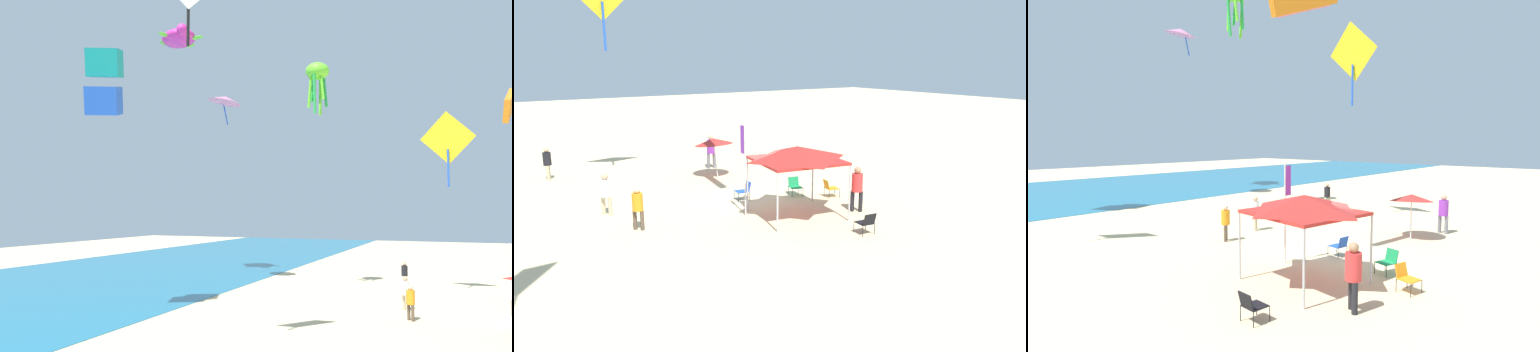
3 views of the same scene
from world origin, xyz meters
The scene contains 16 objects.
ground centered at (0.00, 0.00, -0.05)m, with size 120.00×120.00×0.10m, color beige.
ocean_strip centered at (0.00, 28.36, 0.01)m, with size 120.00×22.96×0.02m, color teal.
canopy_tent centered at (-1.77, -0.27, 2.48)m, with size 3.40×3.53×2.80m.
beach_umbrella centered at (5.89, -0.53, 1.88)m, with size 2.02×2.00×2.18m.
folding_chair_near_cooler centered at (-4.91, -1.05, 0.47)m, with size 0.68×0.60×0.82m.
folding_chair_right_of_tent centered at (1.28, 0.35, 0.47)m, with size 0.61×0.69×0.82m.
folding_chair_facing_ocean centered at (0.68, -1.97, 0.47)m, with size 0.74×0.67×0.82m.
folding_chair_left_of_tent centered at (-0.45, -3.09, 0.47)m, with size 0.65×0.73×0.82m.
banner_flag centered at (-0.65, 1.45, 2.22)m, with size 0.36×0.06×3.69m.
person_far_stroller centered at (-2.70, -2.62, 1.09)m, with size 0.44×0.44×1.86m.
person_by_tent centered at (9.95, 6.91, 0.99)m, with size 0.44×0.40×1.68m.
person_watching_sky centered at (0.00, 5.56, 0.95)m, with size 0.39×0.39×1.63m.
person_beachcomber centered at (2.38, 6.04, 1.00)m, with size 0.41×0.41×1.71m.
person_near_umbrella centered at (7.84, -1.33, 1.12)m, with size 0.45×0.51×1.90m.
kite_diamond_yellow centered at (8.13, 4.03, 9.26)m, with size 0.53×3.21×4.59m.
kite_delta_pink centered at (6.87, 18.42, 12.73)m, with size 3.09×3.10×2.05m.
Camera 3 is at (-11.56, -7.85, 4.52)m, focal length 27.89 mm.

